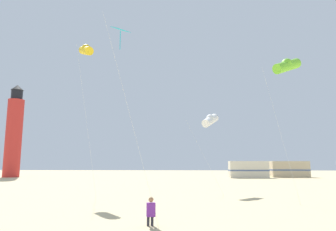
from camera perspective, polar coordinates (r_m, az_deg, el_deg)
The scene contains 8 objects.
kite_flyer_standing at distance 12.60m, azimuth -3.22°, elevation -17.30°, with size 0.40×0.54×1.16m.
kite_tube_lime at distance 22.93m, azimuth 21.22°, elevation 8.64°, with size 2.85×2.66×9.82m.
kite_diamond_cyan at distance 18.16m, azimuth -8.72°, elevation 14.36°, with size 2.74×2.74×10.24m.
kite_tube_white at distance 27.08m, azimuth 7.87°, elevation -0.83°, with size 3.03×3.44×6.90m.
kite_tube_gold at distance 26.84m, azimuth -14.99°, elevation 11.65°, with size 2.33×2.60×12.43m.
lighthouse_distant at distance 62.23m, azimuth -26.69°, elevation -2.94°, with size 2.80×2.80×16.80m.
rv_van_cream at distance 54.33m, azimuth 14.69°, elevation -9.68°, with size 6.50×2.51×2.80m.
rv_van_tan at distance 59.01m, azimuth 21.63°, elevation -9.26°, with size 6.45×2.36×2.80m.
Camera 1 is at (0.17, -6.12, 2.47)m, focal length 32.82 mm.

